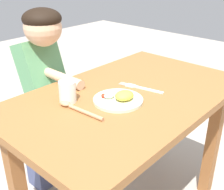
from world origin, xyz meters
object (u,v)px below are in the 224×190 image
(spoon, at_px, (76,108))
(person, at_px, (44,98))
(drinking_cup, at_px, (67,92))
(plate, at_px, (119,99))
(fork, at_px, (141,88))

(spoon, bearing_deg, person, -21.91)
(spoon, relative_size, drinking_cup, 2.45)
(plate, distance_m, person, 0.55)
(fork, relative_size, person, 0.21)
(fork, distance_m, drinking_cup, 0.36)
(plate, xyz_separation_m, drinking_cup, (-0.15, 0.16, 0.03))
(plate, distance_m, drinking_cup, 0.22)
(drinking_cup, bearing_deg, spoon, -109.69)
(fork, height_order, drinking_cup, drinking_cup)
(fork, bearing_deg, spoon, 68.22)
(spoon, bearing_deg, drinking_cup, -23.44)
(drinking_cup, distance_m, person, 0.43)
(drinking_cup, xyz_separation_m, person, (0.12, 0.36, -0.19))
(fork, bearing_deg, plate, 83.93)
(plate, bearing_deg, drinking_cup, 131.67)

